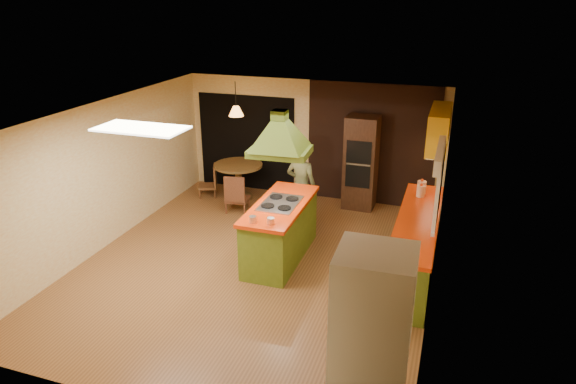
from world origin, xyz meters
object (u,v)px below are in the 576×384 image
(wall_oven, at_px, (361,163))
(dining_table, at_px, (239,174))
(refrigerator, at_px, (371,334))
(canister_large, at_px, (422,187))
(man, at_px, (301,186))
(kitchen_island, at_px, (280,230))

(wall_oven, relative_size, dining_table, 1.85)
(refrigerator, bearing_deg, canister_large, 86.61)
(dining_table, distance_m, canister_large, 3.96)
(man, height_order, refrigerator, refrigerator)
(refrigerator, distance_m, wall_oven, 5.54)
(refrigerator, xyz_separation_m, wall_oven, (-1.15, 5.42, 0.02))
(man, xyz_separation_m, refrigerator, (2.03, -4.16, 0.14))
(man, bearing_deg, wall_oven, -118.74)
(kitchen_island, relative_size, wall_oven, 1.03)
(man, distance_m, refrigerator, 4.63)
(wall_oven, bearing_deg, canister_large, -43.30)
(kitchen_island, xyz_separation_m, canister_large, (2.11, 1.32, 0.54))
(kitchen_island, distance_m, refrigerator, 3.48)
(refrigerator, relative_size, dining_table, 1.82)
(dining_table, relative_size, canister_large, 4.59)
(refrigerator, distance_m, dining_table, 6.27)
(kitchen_island, distance_m, man, 1.36)
(kitchen_island, relative_size, refrigerator, 1.05)
(refrigerator, bearing_deg, wall_oven, 100.50)
(dining_table, height_order, canister_large, canister_large)
(wall_oven, xyz_separation_m, canister_large, (1.29, -1.27, 0.08))
(kitchen_island, xyz_separation_m, wall_oven, (0.82, 2.58, 0.46))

